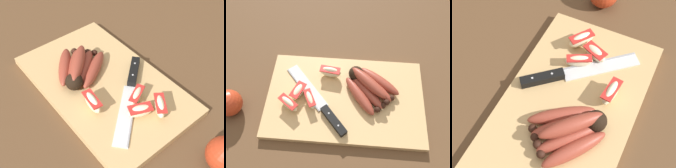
{
  "view_description": "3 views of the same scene",
  "coord_description": "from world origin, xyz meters",
  "views": [
    {
      "loc": [
        -0.43,
        0.3,
        0.56
      ],
      "look_at": [
        -0.05,
        -0.0,
        0.03
      ],
      "focal_mm": 45.19,
      "sensor_mm": 36.0,
      "label": 1
    },
    {
      "loc": [
        -0.01,
        -0.33,
        0.66
      ],
      "look_at": [
        -0.04,
        0.03,
        0.04
      ],
      "focal_mm": 38.48,
      "sensor_mm": 36.0,
      "label": 2
    },
    {
      "loc": [
        0.32,
        0.15,
        0.66
      ],
      "look_at": [
        -0.03,
        -0.02,
        0.06
      ],
      "focal_mm": 54.61,
      "sensor_mm": 36.0,
      "label": 3
    }
  ],
  "objects": [
    {
      "name": "whole_apple",
      "position": [
        -0.35,
        -0.05,
        0.04
      ],
      "size": [
        0.08,
        0.08,
        0.09
      ],
      "color": "#AD3319",
      "rests_on": "ground_plane"
    },
    {
      "name": "chefs_knife",
      "position": [
        -0.07,
        -0.04,
        0.03
      ],
      "size": [
        0.2,
        0.23,
        0.02
      ],
      "color": "silver",
      "rests_on": "cutting_board"
    },
    {
      "name": "apple_wedge_middle",
      "position": [
        -0.18,
        -0.04,
        0.04
      ],
      "size": [
        0.07,
        0.06,
        0.04
      ],
      "color": "beige",
      "rests_on": "cutting_board"
    },
    {
      "name": "apple_wedge_extra",
      "position": [
        -0.12,
        -0.02,
        0.04
      ],
      "size": [
        0.05,
        0.07,
        0.03
      ],
      "color": "beige",
      "rests_on": "cutting_board"
    },
    {
      "name": "apple_wedge_far",
      "position": [
        -0.15,
        0.0,
        0.04
      ],
      "size": [
        0.05,
        0.07,
        0.03
      ],
      "color": "beige",
      "rests_on": "cutting_board"
    },
    {
      "name": "ground_plane",
      "position": [
        0.0,
        0.0,
        0.0
      ],
      "size": [
        6.0,
        6.0,
        0.0
      ],
      "primitive_type": "plane",
      "color": "brown"
    },
    {
      "name": "banana_bunch",
      "position": [
        0.05,
        0.03,
        0.04
      ],
      "size": [
        0.18,
        0.18,
        0.06
      ],
      "color": "black",
      "rests_on": "cutting_board"
    },
    {
      "name": "cutting_board",
      "position": [
        -0.02,
        0.0,
        0.01
      ],
      "size": [
        0.47,
        0.28,
        0.02
      ],
      "primitive_type": "cube",
      "color": "tan",
      "rests_on": "ground_plane"
    },
    {
      "name": "apple_wedge_near",
      "position": [
        -0.07,
        0.07,
        0.04
      ],
      "size": [
        0.07,
        0.03,
        0.04
      ],
      "color": "beige",
      "rests_on": "cutting_board"
    }
  ]
}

